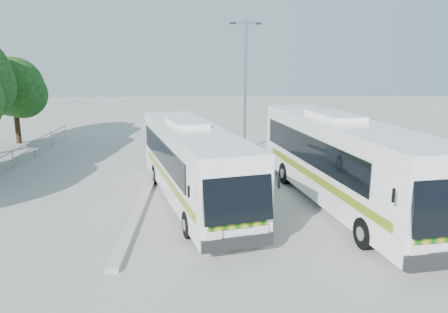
{
  "coord_description": "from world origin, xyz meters",
  "views": [
    {
      "loc": [
        0.36,
        -17.2,
        5.87
      ],
      "look_at": [
        1.18,
        2.3,
        1.42
      ],
      "focal_mm": 35.0,
      "sensor_mm": 36.0,
      "label": 1
    }
  ],
  "objects_px": {
    "coach_main": "(193,162)",
    "lamppost": "(245,79)",
    "coach_adjacent": "(343,160)",
    "tree_far_e": "(14,87)"
  },
  "relations": [
    {
      "from": "coach_main",
      "to": "lamppost",
      "type": "distance_m",
      "value": 11.33
    },
    {
      "from": "coach_adjacent",
      "to": "lamppost",
      "type": "relative_size",
      "value": 1.55
    },
    {
      "from": "coach_adjacent",
      "to": "lamppost",
      "type": "bearing_deg",
      "value": 95.26
    },
    {
      "from": "lamppost",
      "to": "coach_main",
      "type": "bearing_deg",
      "value": -114.93
    },
    {
      "from": "tree_far_e",
      "to": "coach_adjacent",
      "type": "height_order",
      "value": "tree_far_e"
    },
    {
      "from": "tree_far_e",
      "to": "coach_adjacent",
      "type": "relative_size",
      "value": 0.47
    },
    {
      "from": "tree_far_e",
      "to": "coach_main",
      "type": "bearing_deg",
      "value": -46.68
    },
    {
      "from": "tree_far_e",
      "to": "lamppost",
      "type": "xyz_separation_m",
      "value": [
        15.5,
        -2.65,
        0.61
      ]
    },
    {
      "from": "tree_far_e",
      "to": "coach_adjacent",
      "type": "distance_m",
      "value": 23.17
    },
    {
      "from": "tree_far_e",
      "to": "coach_adjacent",
      "type": "bearing_deg",
      "value": -37.07
    }
  ]
}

